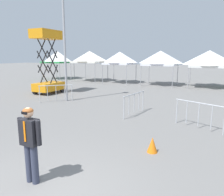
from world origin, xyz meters
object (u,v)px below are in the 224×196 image
at_px(canopy_tent_right_of_center, 90,57).
at_px(person_foreground, 30,140).
at_px(crowd_barrier_by_lift, 134,100).
at_px(canopy_tent_behind_right, 160,58).
at_px(traffic_cone_lot_center, 152,145).
at_px(canopy_tent_far_right, 57,57).
at_px(canopy_tent_behind_left, 209,59).
at_px(crowd_barrier_near_person, 56,90).
at_px(crowd_barrier_mid_lot, 199,110).
at_px(scissor_lift, 48,75).
at_px(canopy_tent_far_left, 120,58).
at_px(light_pole_near_lift, 64,31).

xyz_separation_m(canopy_tent_right_of_center, person_foreground, (9.12, -18.76, -1.73)).
bearing_deg(crowd_barrier_by_lift, canopy_tent_behind_right, 95.75).
distance_m(canopy_tent_behind_right, traffic_cone_lot_center, 16.20).
distance_m(canopy_tent_far_right, canopy_tent_behind_left, 17.56).
distance_m(canopy_tent_behind_left, crowd_barrier_near_person, 14.06).
relative_size(crowd_barrier_near_person, crowd_barrier_by_lift, 0.78).
relative_size(canopy_tent_right_of_center, crowd_barrier_mid_lot, 1.79).
bearing_deg(canopy_tent_right_of_center, canopy_tent_behind_right, -2.39).
bearing_deg(canopy_tent_behind_right, canopy_tent_right_of_center, 177.61).
distance_m(canopy_tent_behind_left, person_foreground, 18.82).
xyz_separation_m(scissor_lift, crowd_barrier_by_lift, (8.07, -3.34, -0.64)).
distance_m(canopy_tent_behind_left, crowd_barrier_mid_lot, 12.94).
relative_size(canopy_tent_right_of_center, crowd_barrier_near_person, 2.12).
bearing_deg(canopy_tent_far_left, person_foreground, -74.09).
relative_size(canopy_tent_behind_right, canopy_tent_behind_left, 0.97).
height_order(crowd_barrier_mid_lot, crowd_barrier_by_lift, same).
bearing_deg(canopy_tent_behind_right, crowd_barrier_mid_lot, -71.77).
distance_m(canopy_tent_behind_right, scissor_lift, 10.97).
relative_size(canopy_tent_far_left, person_foreground, 1.87).
height_order(person_foreground, traffic_cone_lot_center, person_foreground).
height_order(canopy_tent_far_right, crowd_barrier_by_lift, canopy_tent_far_right).
bearing_deg(traffic_cone_lot_center, crowd_barrier_by_lift, 115.49).
xyz_separation_m(canopy_tent_behind_left, crowd_barrier_mid_lot, (-0.20, -12.81, -1.87)).
xyz_separation_m(canopy_tent_behind_right, scissor_lift, (-6.88, -8.45, -1.27)).
bearing_deg(traffic_cone_lot_center, scissor_lift, 143.83).
bearing_deg(canopy_tent_far_right, scissor_lift, -56.05).
distance_m(canopy_tent_behind_left, light_pole_near_lift, 13.36).
distance_m(canopy_tent_behind_left, traffic_cone_lot_center, 15.96).
bearing_deg(scissor_lift, person_foreground, -51.98).
distance_m(person_foreground, light_pole_near_lift, 10.02).
bearing_deg(crowd_barrier_near_person, canopy_tent_behind_right, 68.26).
relative_size(canopy_tent_right_of_center, light_pole_near_lift, 0.45).
bearing_deg(traffic_cone_lot_center, canopy_tent_behind_left, 85.06).
distance_m(person_foreground, traffic_cone_lot_center, 3.54).
distance_m(canopy_tent_far_right, person_foreground, 23.88).
xyz_separation_m(canopy_tent_right_of_center, canopy_tent_behind_left, (12.62, -0.34, -0.14)).
height_order(canopy_tent_far_right, person_foreground, canopy_tent_far_right).
bearing_deg(person_foreground, crowd_barrier_near_person, 124.66).
xyz_separation_m(canopy_tent_far_left, canopy_tent_behind_left, (8.79, -0.10, -0.02)).
distance_m(canopy_tent_far_right, crowd_barrier_mid_lot, 22.15).
xyz_separation_m(crowd_barrier_near_person, crowd_barrier_by_lift, (5.51, -0.95, 0.00)).
distance_m(crowd_barrier_near_person, crowd_barrier_mid_lot, 8.76).
xyz_separation_m(canopy_tent_far_right, canopy_tent_behind_right, (13.13, -0.82, -0.08)).
xyz_separation_m(scissor_lift, light_pole_near_lift, (2.97, -1.85, 3.00)).
xyz_separation_m(scissor_lift, crowd_barrier_near_person, (2.56, -2.40, -0.64)).
xyz_separation_m(canopy_tent_behind_left, crowd_barrier_near_person, (-8.74, -10.85, -1.87)).
distance_m(person_foreground, crowd_barrier_mid_lot, 6.52).
relative_size(canopy_tent_right_of_center, canopy_tent_far_left, 1.03).
relative_size(canopy_tent_far_right, crowd_barrier_near_person, 2.16).
xyz_separation_m(canopy_tent_far_left, canopy_tent_behind_right, (4.37, -0.11, 0.02)).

